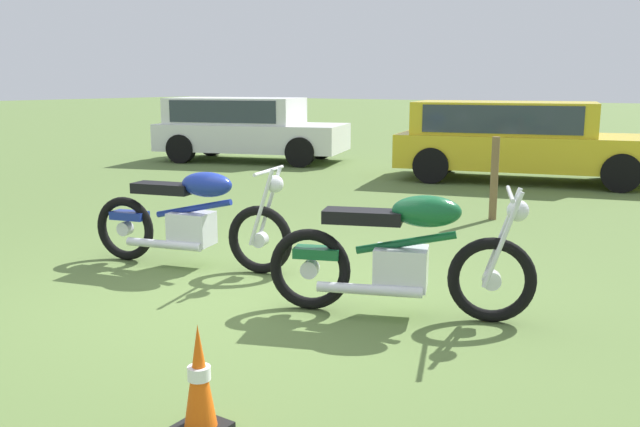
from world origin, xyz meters
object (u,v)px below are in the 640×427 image
car_yellow (515,135)px  traffic_cone (199,383)px  car_white (244,124)px  motorcycle_blue (192,218)px  motorcycle_green (402,255)px  fence_post_wooden (494,179)px

car_yellow → traffic_cone: (1.64, -9.91, -0.57)m
traffic_cone → car_white: bearing=129.0°
motorcycle_blue → traffic_cone: bearing=-59.6°
car_yellow → motorcycle_green: bearing=-92.4°
motorcycle_blue → motorcycle_green: 2.35m
car_yellow → fence_post_wooden: bearing=-90.1°
car_white → car_yellow: (6.17, 0.28, 0.00)m
motorcycle_green → car_yellow: car_yellow is taller
motorcycle_blue → traffic_cone: 3.26m
car_white → traffic_cone: bearing=-69.4°
car_white → traffic_cone: (7.81, -9.63, -0.57)m
fence_post_wooden → traffic_cone: fence_post_wooden is taller
motorcycle_blue → motorcycle_green: (2.34, -0.14, 0.00)m
motorcycle_green → car_white: (-7.86, 7.47, 0.35)m
motorcycle_blue → car_white: bearing=112.3°
motorcycle_green → car_white: size_ratio=0.43×
motorcycle_blue → motorcycle_green: size_ratio=1.08×
motorcycle_green → car_white: bearing=114.9°
car_yellow → fence_post_wooden: 3.85m
motorcycle_blue → car_white: (-5.51, 7.33, 0.35)m
car_white → fence_post_wooden: (7.13, -3.44, -0.29)m
motorcycle_green → traffic_cone: 2.17m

